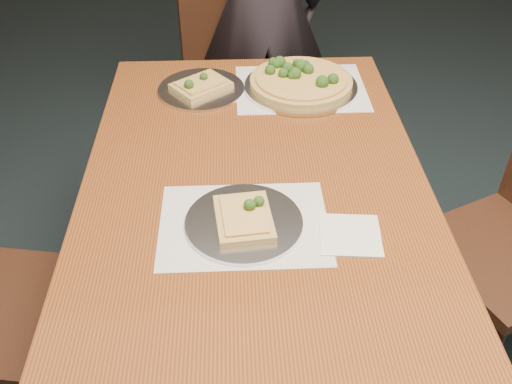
{
  "coord_description": "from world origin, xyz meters",
  "views": [
    {
      "loc": [
        -0.35,
        -0.59,
        1.66
      ],
      "look_at": [
        -0.3,
        0.53,
        0.75
      ],
      "focal_mm": 40.0,
      "sensor_mm": 36.0,
      "label": 1
    }
  ],
  "objects_px": {
    "chair_far": "(236,69)",
    "slice_plate_far": "(201,88)",
    "slice_plate_near": "(244,220)",
    "diner": "(262,4)",
    "pizza_pan": "(300,81)",
    "dining_table": "(256,219)"
  },
  "relations": [
    {
      "from": "diner",
      "to": "slice_plate_near",
      "type": "height_order",
      "value": "diner"
    },
    {
      "from": "chair_far",
      "to": "pizza_pan",
      "type": "bearing_deg",
      "value": -89.08
    },
    {
      "from": "slice_plate_far",
      "to": "chair_far",
      "type": "bearing_deg",
      "value": 78.86
    },
    {
      "from": "chair_far",
      "to": "slice_plate_near",
      "type": "height_order",
      "value": "chair_far"
    },
    {
      "from": "slice_plate_near",
      "to": "diner",
      "type": "bearing_deg",
      "value": 85.26
    },
    {
      "from": "dining_table",
      "to": "pizza_pan",
      "type": "distance_m",
      "value": 0.57
    },
    {
      "from": "diner",
      "to": "slice_plate_far",
      "type": "distance_m",
      "value": 0.72
    },
    {
      "from": "diner",
      "to": "pizza_pan",
      "type": "height_order",
      "value": "diner"
    },
    {
      "from": "dining_table",
      "to": "pizza_pan",
      "type": "relative_size",
      "value": 4.08
    },
    {
      "from": "pizza_pan",
      "to": "slice_plate_near",
      "type": "bearing_deg",
      "value": -107.08
    },
    {
      "from": "dining_table",
      "to": "pizza_pan",
      "type": "xyz_separation_m",
      "value": [
        0.17,
        0.53,
        0.12
      ]
    },
    {
      "from": "pizza_pan",
      "to": "slice_plate_near",
      "type": "xyz_separation_m",
      "value": [
        -0.2,
        -0.65,
        -0.01
      ]
    },
    {
      "from": "chair_far",
      "to": "slice_plate_far",
      "type": "distance_m",
      "value": 0.67
    },
    {
      "from": "pizza_pan",
      "to": "slice_plate_far",
      "type": "xyz_separation_m",
      "value": [
        -0.32,
        -0.0,
        -0.01
      ]
    },
    {
      "from": "dining_table",
      "to": "chair_far",
      "type": "relative_size",
      "value": 1.65
    },
    {
      "from": "dining_table",
      "to": "slice_plate_near",
      "type": "relative_size",
      "value": 5.36
    },
    {
      "from": "pizza_pan",
      "to": "slice_plate_far",
      "type": "relative_size",
      "value": 1.31
    },
    {
      "from": "slice_plate_far",
      "to": "diner",
      "type": "bearing_deg",
      "value": 71.24
    },
    {
      "from": "dining_table",
      "to": "diner",
      "type": "xyz_separation_m",
      "value": [
        0.08,
        1.21,
        0.12
      ]
    },
    {
      "from": "diner",
      "to": "pizza_pan",
      "type": "xyz_separation_m",
      "value": [
        0.09,
        -0.68,
        0.0
      ]
    },
    {
      "from": "diner",
      "to": "slice_plate_near",
      "type": "xyz_separation_m",
      "value": [
        -0.11,
        -1.33,
        -0.01
      ]
    },
    {
      "from": "pizza_pan",
      "to": "diner",
      "type": "bearing_deg",
      "value": 97.58
    }
  ]
}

